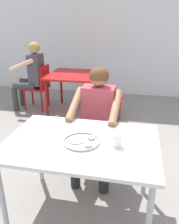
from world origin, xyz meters
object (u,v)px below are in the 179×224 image
at_px(patron_background, 32,71).
at_px(chair_red_left, 40,85).
at_px(chair_red_right, 106,90).
at_px(table_foreground, 82,149).
at_px(chair_foreground, 100,122).
at_px(diner_foreground, 97,114).
at_px(table_background_red, 73,78).
at_px(thali_tray, 82,141).
at_px(drinking_cup, 117,140).

bearing_deg(patron_background, chair_red_left, 13.57).
bearing_deg(chair_red_right, table_foreground, -86.98).
xyz_separation_m(chair_foreground, chair_red_right, (-0.14, 1.42, -0.04)).
xyz_separation_m(diner_foreground, table_background_red, (-0.73, 1.72, -0.08)).
relative_size(thali_tray, drinking_cup, 2.88).
height_order(table_background_red, chair_red_right, chair_red_right).
bearing_deg(thali_tray, diner_foreground, 89.59).
xyz_separation_m(chair_red_left, patron_background, (-0.12, -0.03, 0.26)).
height_order(chair_red_right, patron_background, patron_background).
distance_m(table_foreground, chair_foreground, 0.85).
relative_size(thali_tray, diner_foreground, 0.25).
bearing_deg(chair_foreground, drinking_cup, -73.00).
bearing_deg(chair_red_left, chair_foreground, -47.10).
xyz_separation_m(table_foreground, chair_foreground, (0.02, 0.84, -0.14)).
height_order(chair_foreground, chair_red_right, chair_foreground).
xyz_separation_m(thali_tray, table_background_red, (-0.72, 2.35, -0.11)).
bearing_deg(table_background_red, patron_background, -179.62).
relative_size(chair_red_left, chair_red_right, 1.00).
distance_m(thali_tray, chair_red_right, 2.31).
xyz_separation_m(chair_foreground, diner_foreground, (-0.01, -0.23, 0.20)).
relative_size(table_background_red, patron_background, 0.73).
xyz_separation_m(chair_red_left, chair_red_right, (1.26, -0.09, 0.00)).
bearing_deg(table_foreground, chair_red_right, 93.02).
height_order(drinking_cup, patron_background, patron_background).
bearing_deg(table_foreground, chair_red_left, 120.51).
distance_m(chair_foreground, table_background_red, 1.66).
height_order(drinking_cup, chair_red_left, chair_red_left).
distance_m(chair_red_right, patron_background, 1.41).
distance_m(table_foreground, table_background_red, 2.43).
distance_m(table_foreground, patron_background, 2.77).
xyz_separation_m(table_background_red, patron_background, (-0.79, -0.01, 0.10)).
bearing_deg(diner_foreground, drinking_cup, -66.81).
height_order(table_background_red, chair_red_left, chair_red_left).
bearing_deg(diner_foreground, chair_foreground, 88.34).
bearing_deg(table_foreground, table_background_red, 107.14).
height_order(diner_foreground, chair_red_left, diner_foreground).
bearing_deg(thali_tray, chair_red_right, 93.16).
xyz_separation_m(diner_foreground, chair_red_left, (-1.40, 1.74, -0.24)).
distance_m(thali_tray, chair_foreground, 0.89).
bearing_deg(table_background_red, chair_foreground, -63.67).
height_order(drinking_cup, chair_red_right, chair_red_right).
relative_size(thali_tray, chair_red_right, 0.35).
height_order(drinking_cup, table_background_red, drinking_cup).
distance_m(thali_tray, drinking_cup, 0.28).
bearing_deg(chair_red_left, chair_red_right, -3.96).
height_order(table_foreground, drinking_cup, drinking_cup).
bearing_deg(chair_red_right, drinking_cup, -80.05).
relative_size(drinking_cup, chair_foreground, 0.11).
bearing_deg(thali_tray, table_foreground, 105.37).
xyz_separation_m(thali_tray, chair_red_right, (-0.13, 2.29, -0.26)).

